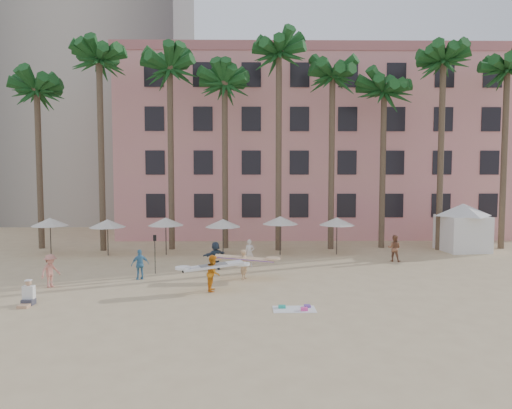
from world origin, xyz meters
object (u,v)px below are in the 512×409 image
at_px(cabana, 463,223).
at_px(carrier_yellow, 244,262).
at_px(pink_hotel, 312,150).
at_px(carrier_white, 213,272).

distance_m(cabana, carrier_yellow, 18.22).
bearing_deg(pink_hotel, carrier_yellow, -107.16).
height_order(carrier_yellow, carrier_white, carrier_white).
xyz_separation_m(pink_hotel, carrier_white, (-7.90, -23.21, -7.06)).
relative_size(cabana, carrier_yellow, 1.56).
xyz_separation_m(pink_hotel, carrier_yellow, (-6.42, -20.78, -7.07)).
bearing_deg(pink_hotel, cabana, -51.62).
xyz_separation_m(pink_hotel, cabana, (9.53, -12.04, -5.93)).
bearing_deg(carrier_white, carrier_yellow, 58.57).
xyz_separation_m(carrier_yellow, carrier_white, (-1.48, -2.43, 0.01)).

